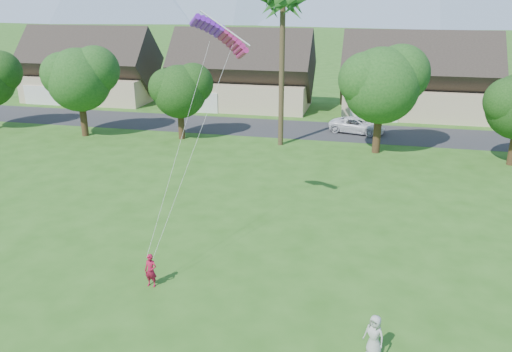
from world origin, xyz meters
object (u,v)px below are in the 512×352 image
(kite_flyer, at_px, (151,271))
(parafoil_kite, at_px, (221,33))
(watcher, at_px, (374,335))
(parked_car, at_px, (357,125))

(kite_flyer, distance_m, parafoil_kite, 11.52)
(parafoil_kite, bearing_deg, kite_flyer, -125.90)
(kite_flyer, xyz_separation_m, watcher, (9.55, -2.42, 0.02))
(watcher, relative_size, parked_car, 0.31)
(watcher, xyz_separation_m, parked_car, (-1.60, 31.12, -0.08))
(kite_flyer, relative_size, watcher, 0.97)
(watcher, xyz_separation_m, parafoil_kite, (-7.88, 8.50, 9.62))
(kite_flyer, relative_size, parked_car, 0.30)
(parafoil_kite, bearing_deg, parked_car, 53.86)
(kite_flyer, relative_size, parafoil_kite, 0.48)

